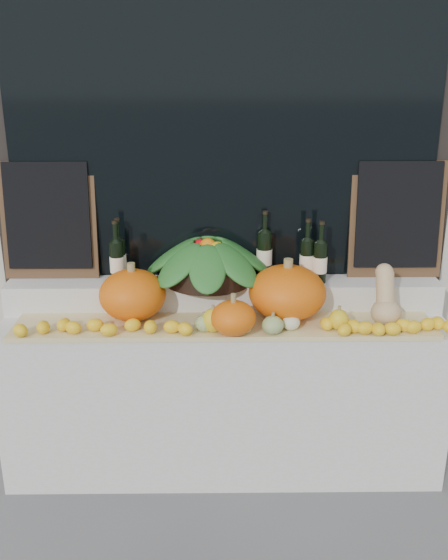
# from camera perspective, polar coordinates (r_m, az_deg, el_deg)

# --- Properties ---
(storefront_facade) EXTENTS (7.00, 0.94, 4.50)m
(storefront_facade) POSITION_cam_1_polar(r_m,az_deg,el_deg) (3.71, -0.15, 21.01)
(storefront_facade) COLOR beige
(storefront_facade) RESTS_ON ground
(display_sill) EXTENTS (2.30, 0.55, 0.88)m
(display_sill) POSITION_cam_1_polar(r_m,az_deg,el_deg) (3.44, -0.01, -10.28)
(display_sill) COLOR silver
(display_sill) RESTS_ON ground
(rear_tier) EXTENTS (2.30, 0.25, 0.16)m
(rear_tier) POSITION_cam_1_polar(r_m,az_deg,el_deg) (3.36, -0.04, -1.28)
(rear_tier) COLOR silver
(rear_tier) RESTS_ON display_sill
(straw_bedding) EXTENTS (2.10, 0.32, 0.02)m
(straw_bedding) POSITION_cam_1_polar(r_m,az_deg,el_deg) (3.13, 0.01, -4.24)
(straw_bedding) COLOR tan
(straw_bedding) RESTS_ON display_sill
(pumpkin_left) EXTENTS (0.43, 0.43, 0.26)m
(pumpkin_left) POSITION_cam_1_polar(r_m,az_deg,el_deg) (3.17, -8.37, -1.34)
(pumpkin_left) COLOR orange
(pumpkin_left) RESTS_ON straw_bedding
(pumpkin_right) EXTENTS (0.40, 0.40, 0.27)m
(pumpkin_right) POSITION_cam_1_polar(r_m,az_deg,el_deg) (3.16, 5.81, -1.14)
(pumpkin_right) COLOR orange
(pumpkin_right) RESTS_ON straw_bedding
(pumpkin_center) EXTENTS (0.23, 0.23, 0.17)m
(pumpkin_center) POSITION_cam_1_polar(r_m,az_deg,el_deg) (2.98, 0.86, -3.49)
(pumpkin_center) COLOR orange
(pumpkin_center) RESTS_ON straw_bedding
(butternut_squash) EXTENTS (0.15, 0.21, 0.29)m
(butternut_squash) POSITION_cam_1_polar(r_m,az_deg,el_deg) (3.19, 14.54, -1.81)
(butternut_squash) COLOR tan
(butternut_squash) RESTS_ON straw_bedding
(decorative_gourds) EXTENTS (0.75, 0.15, 0.14)m
(decorative_gourds) POSITION_cam_1_polar(r_m,az_deg,el_deg) (3.03, 3.28, -3.87)
(decorative_gourds) COLOR #376E21
(decorative_gourds) RESTS_ON straw_bedding
(lemon_heap) EXTENTS (2.20, 0.16, 0.06)m
(lemon_heap) POSITION_cam_1_polar(r_m,az_deg,el_deg) (3.01, 0.03, -4.32)
(lemon_heap) COLOR yellow
(lemon_heap) RESTS_ON straw_bedding
(produce_bowl) EXTENTS (0.70, 0.70, 0.25)m
(produce_bowl) POSITION_cam_1_polar(r_m,az_deg,el_deg) (3.28, -1.47, 1.85)
(produce_bowl) COLOR black
(produce_bowl) RESTS_ON rear_tier
(wine_bottle_far_left) EXTENTS (0.08, 0.08, 0.34)m
(wine_bottle_far_left) POSITION_cam_1_polar(r_m,az_deg,el_deg) (3.31, -9.75, 1.69)
(wine_bottle_far_left) COLOR black
(wine_bottle_far_left) RESTS_ON rear_tier
(wine_bottle_near_left) EXTENTS (0.08, 0.08, 0.34)m
(wine_bottle_near_left) POSITION_cam_1_polar(r_m,az_deg,el_deg) (3.34, -9.57, 1.91)
(wine_bottle_near_left) COLOR black
(wine_bottle_near_left) RESTS_ON rear_tier
(wine_bottle_tall) EXTENTS (0.08, 0.08, 0.36)m
(wine_bottle_tall) POSITION_cam_1_polar(r_m,az_deg,el_deg) (3.34, 3.71, 2.39)
(wine_bottle_tall) COLOR black
(wine_bottle_tall) RESTS_ON rear_tier
(wine_bottle_near_right) EXTENTS (0.08, 0.08, 0.34)m
(wine_bottle_near_right) POSITION_cam_1_polar(r_m,az_deg,el_deg) (3.32, 7.57, 1.87)
(wine_bottle_near_right) COLOR black
(wine_bottle_near_right) RESTS_ON rear_tier
(wine_bottle_far_right) EXTENTS (0.08, 0.08, 0.33)m
(wine_bottle_far_right) POSITION_cam_1_polar(r_m,az_deg,el_deg) (3.30, 8.76, 1.67)
(wine_bottle_far_right) COLOR black
(wine_bottle_far_right) RESTS_ON rear_tier
(chalkboard_left) EXTENTS (0.50, 0.09, 0.62)m
(chalkboard_left) POSITION_cam_1_polar(r_m,az_deg,el_deg) (3.41, -15.77, 5.43)
(chalkboard_left) COLOR #4C331E
(chalkboard_left) RESTS_ON rear_tier
(chalkboard_right) EXTENTS (0.50, 0.09, 0.62)m
(chalkboard_right) POSITION_cam_1_polar(r_m,az_deg,el_deg) (3.43, 15.58, 5.51)
(chalkboard_right) COLOR #4C331E
(chalkboard_right) RESTS_ON rear_tier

